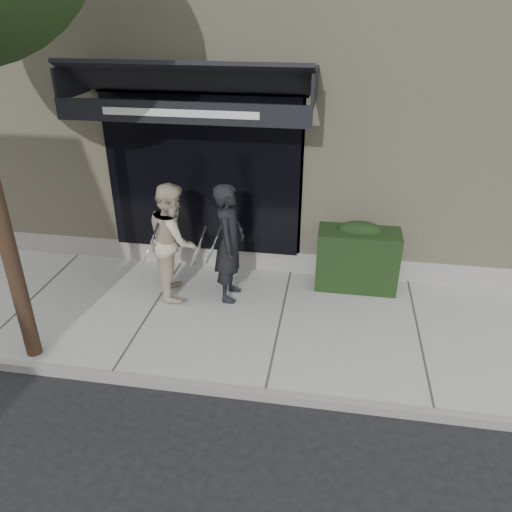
# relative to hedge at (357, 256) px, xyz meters

# --- Properties ---
(ground) EXTENTS (80.00, 80.00, 0.00)m
(ground) POSITION_rel_hedge_xyz_m (-1.10, -1.25, -0.66)
(ground) COLOR black
(ground) RESTS_ON ground
(sidewalk) EXTENTS (20.00, 3.00, 0.12)m
(sidewalk) POSITION_rel_hedge_xyz_m (-1.10, -1.25, -0.60)
(sidewalk) COLOR gray
(sidewalk) RESTS_ON ground
(curb) EXTENTS (20.00, 0.10, 0.14)m
(curb) POSITION_rel_hedge_xyz_m (-1.10, -2.80, -0.59)
(curb) COLOR gray
(curb) RESTS_ON ground
(building_facade) EXTENTS (14.30, 8.04, 5.64)m
(building_facade) POSITION_rel_hedge_xyz_m (-1.11, 3.71, 2.08)
(building_facade) COLOR tan
(building_facade) RESTS_ON ground
(hedge) EXTENTS (1.30, 0.70, 1.14)m
(hedge) POSITION_rel_hedge_xyz_m (0.00, 0.00, 0.00)
(hedge) COLOR black
(hedge) RESTS_ON sidewalk
(pedestrian_front) EXTENTS (0.76, 0.87, 1.89)m
(pedestrian_front) POSITION_rel_hedge_xyz_m (-1.97, -0.70, 0.41)
(pedestrian_front) COLOR black
(pedestrian_front) RESTS_ON sidewalk
(pedestrian_back) EXTENTS (0.95, 1.08, 1.85)m
(pedestrian_back) POSITION_rel_hedge_xyz_m (-2.86, -0.70, 0.39)
(pedestrian_back) COLOR beige
(pedestrian_back) RESTS_ON sidewalk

